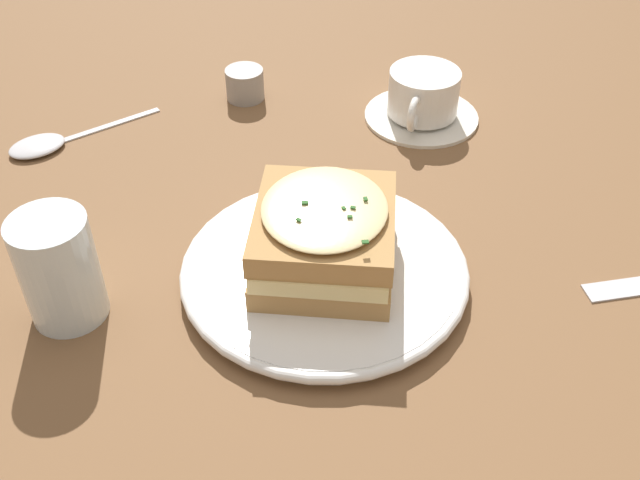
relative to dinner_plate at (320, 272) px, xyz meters
name	(u,v)px	position (x,y,z in m)	size (l,w,h in m)	color
ground_plane	(332,296)	(0.00, 0.02, -0.01)	(2.40, 2.40, 0.00)	brown
dinner_plate	(320,272)	(0.00, 0.00, 0.00)	(0.26, 0.26, 0.02)	white
sandwich	(321,236)	(0.00, 0.00, 0.04)	(0.16, 0.16, 0.07)	#B2844C
teacup_with_saucer	(423,99)	(-0.19, -0.23, 0.02)	(0.13, 0.13, 0.06)	silver
water_glass	(59,269)	(0.22, -0.02, 0.04)	(0.06, 0.06, 0.10)	silver
spoon	(46,144)	(0.23, -0.29, -0.01)	(0.18, 0.08, 0.01)	silver
condiment_pot	(249,83)	(-0.01, -0.34, 0.01)	(0.05, 0.05, 0.04)	gray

